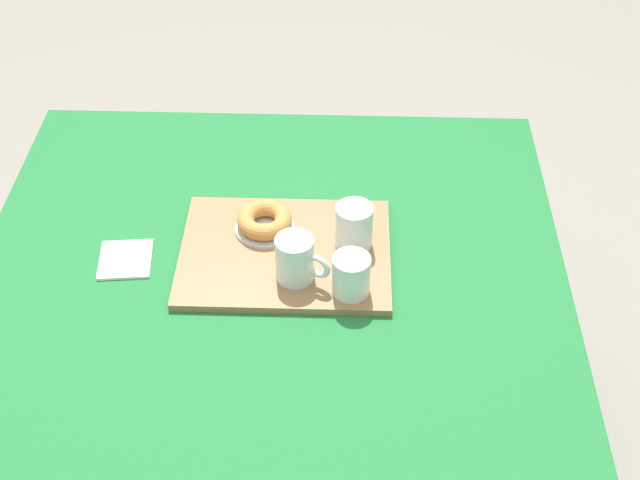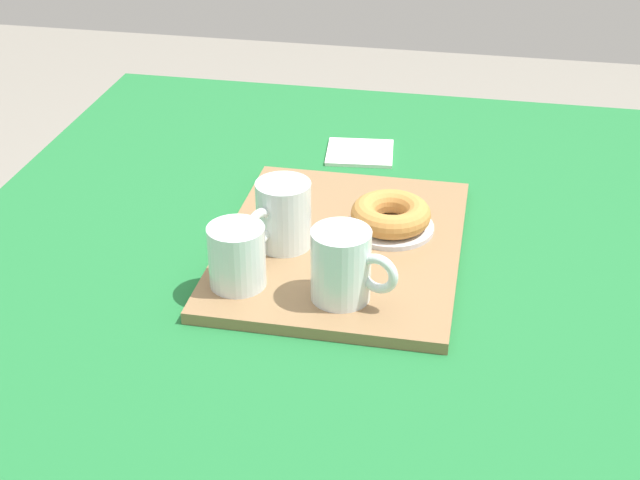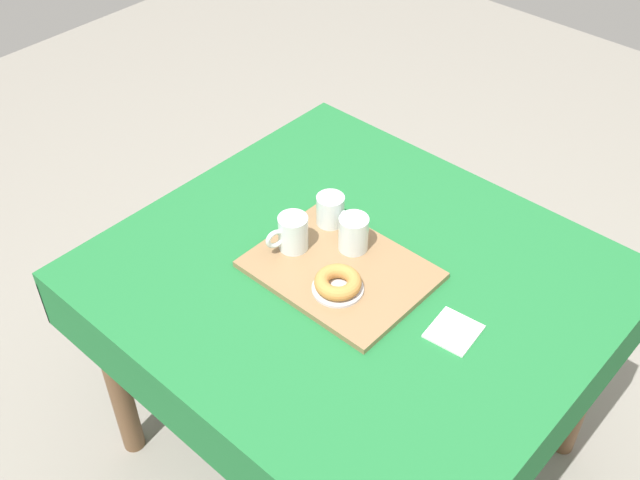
{
  "view_description": "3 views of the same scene",
  "coord_description": "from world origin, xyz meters",
  "px_view_note": "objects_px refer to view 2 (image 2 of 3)",
  "views": [
    {
      "loc": [
        0.14,
        -1.29,
        1.94
      ],
      "look_at": [
        0.1,
        0.01,
        0.78
      ],
      "focal_mm": 50.5,
      "sensor_mm": 36.0,
      "label": 1
    },
    {
      "loc": [
        1.09,
        0.2,
        1.38
      ],
      "look_at": [
        0.09,
        0.01,
        0.78
      ],
      "focal_mm": 51.6,
      "sensor_mm": 36.0,
      "label": 2
    },
    {
      "loc": [
        -0.83,
        1.04,
        2.01
      ],
      "look_at": [
        0.12,
        -0.01,
        0.76
      ],
      "focal_mm": 42.76,
      "sensor_mm": 36.0,
      "label": 3
    }
  ],
  "objects_px": {
    "tea_mug_right": "(342,267)",
    "paper_napkin": "(359,153)",
    "tea_mug_left": "(283,217)",
    "serving_tray": "(342,246)",
    "donut_plate_left": "(390,227)",
    "sugar_donut_left": "(391,214)",
    "water_glass_near": "(237,259)",
    "dining_table": "(328,295)"
  },
  "relations": [
    {
      "from": "water_glass_near",
      "to": "donut_plate_left",
      "type": "bearing_deg",
      "value": 135.7
    },
    {
      "from": "serving_tray",
      "to": "tea_mug_right",
      "type": "distance_m",
      "value": 0.15
    },
    {
      "from": "dining_table",
      "to": "donut_plate_left",
      "type": "relative_size",
      "value": 9.51
    },
    {
      "from": "donut_plate_left",
      "to": "paper_napkin",
      "type": "xyz_separation_m",
      "value": [
        -0.27,
        -0.09,
        -0.02
      ]
    },
    {
      "from": "tea_mug_left",
      "to": "water_glass_near",
      "type": "relative_size",
      "value": 1.32
    },
    {
      "from": "water_glass_near",
      "to": "paper_napkin",
      "type": "bearing_deg",
      "value": 169.27
    },
    {
      "from": "dining_table",
      "to": "serving_tray",
      "type": "relative_size",
      "value": 2.79
    },
    {
      "from": "serving_tray",
      "to": "paper_napkin",
      "type": "relative_size",
      "value": 3.79
    },
    {
      "from": "tea_mug_right",
      "to": "serving_tray",
      "type": "bearing_deg",
      "value": -170.0
    },
    {
      "from": "tea_mug_right",
      "to": "tea_mug_left",
      "type": "bearing_deg",
      "value": -137.75
    },
    {
      "from": "sugar_donut_left",
      "to": "paper_napkin",
      "type": "bearing_deg",
      "value": -162.21
    },
    {
      "from": "dining_table",
      "to": "tea_mug_right",
      "type": "distance_m",
      "value": 0.23
    },
    {
      "from": "tea_mug_right",
      "to": "paper_napkin",
      "type": "distance_m",
      "value": 0.46
    },
    {
      "from": "paper_napkin",
      "to": "dining_table",
      "type": "bearing_deg",
      "value": 0.32
    },
    {
      "from": "tea_mug_right",
      "to": "water_glass_near",
      "type": "distance_m",
      "value": 0.13
    },
    {
      "from": "sugar_donut_left",
      "to": "paper_napkin",
      "type": "distance_m",
      "value": 0.29
    },
    {
      "from": "dining_table",
      "to": "sugar_donut_left",
      "type": "bearing_deg",
      "value": 101.19
    },
    {
      "from": "paper_napkin",
      "to": "sugar_donut_left",
      "type": "bearing_deg",
      "value": 17.79
    },
    {
      "from": "dining_table",
      "to": "water_glass_near",
      "type": "relative_size",
      "value": 14.25
    },
    {
      "from": "tea_mug_left",
      "to": "paper_napkin",
      "type": "bearing_deg",
      "value": 171.63
    },
    {
      "from": "serving_tray",
      "to": "tea_mug_left",
      "type": "distance_m",
      "value": 0.1
    },
    {
      "from": "tea_mug_right",
      "to": "paper_napkin",
      "type": "bearing_deg",
      "value": -173.71
    },
    {
      "from": "dining_table",
      "to": "water_glass_near",
      "type": "height_order",
      "value": "water_glass_near"
    },
    {
      "from": "donut_plate_left",
      "to": "paper_napkin",
      "type": "distance_m",
      "value": 0.28
    },
    {
      "from": "serving_tray",
      "to": "sugar_donut_left",
      "type": "relative_size",
      "value": 3.73
    },
    {
      "from": "water_glass_near",
      "to": "dining_table",
      "type": "bearing_deg",
      "value": 151.51
    },
    {
      "from": "tea_mug_right",
      "to": "dining_table",
      "type": "bearing_deg",
      "value": -163.62
    },
    {
      "from": "paper_napkin",
      "to": "tea_mug_left",
      "type": "bearing_deg",
      "value": -8.37
    },
    {
      "from": "water_glass_near",
      "to": "tea_mug_right",
      "type": "bearing_deg",
      "value": 87.84
    },
    {
      "from": "serving_tray",
      "to": "paper_napkin",
      "type": "bearing_deg",
      "value": -175.33
    },
    {
      "from": "water_glass_near",
      "to": "paper_napkin",
      "type": "xyz_separation_m",
      "value": [
        -0.44,
        0.08,
        -0.05
      ]
    },
    {
      "from": "serving_tray",
      "to": "tea_mug_right",
      "type": "relative_size",
      "value": 3.74
    },
    {
      "from": "tea_mug_left",
      "to": "sugar_donut_left",
      "type": "xyz_separation_m",
      "value": [
        -0.07,
        0.14,
        -0.02
      ]
    },
    {
      "from": "donut_plate_left",
      "to": "water_glass_near",
      "type": "bearing_deg",
      "value": -44.3
    },
    {
      "from": "paper_napkin",
      "to": "tea_mug_right",
      "type": "bearing_deg",
      "value": 6.29
    },
    {
      "from": "serving_tray",
      "to": "donut_plate_left",
      "type": "relative_size",
      "value": 3.41
    },
    {
      "from": "tea_mug_left",
      "to": "paper_napkin",
      "type": "height_order",
      "value": "tea_mug_left"
    },
    {
      "from": "tea_mug_left",
      "to": "sugar_donut_left",
      "type": "relative_size",
      "value": 0.96
    },
    {
      "from": "tea_mug_left",
      "to": "donut_plate_left",
      "type": "distance_m",
      "value": 0.16
    },
    {
      "from": "dining_table",
      "to": "serving_tray",
      "type": "height_order",
      "value": "serving_tray"
    },
    {
      "from": "tea_mug_left",
      "to": "serving_tray",
      "type": "bearing_deg",
      "value": 108.87
    },
    {
      "from": "tea_mug_right",
      "to": "sugar_donut_left",
      "type": "distance_m",
      "value": 0.18
    }
  ]
}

